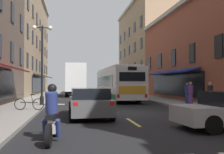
# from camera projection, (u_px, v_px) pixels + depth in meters

# --- Properties ---
(ground_plane) EXTENTS (34.80, 80.00, 0.10)m
(ground_plane) POSITION_uv_depth(u_px,v_px,m) (118.00, 114.00, 14.62)
(ground_plane) COLOR black
(lane_centre_dashes) EXTENTS (0.14, 73.90, 0.01)m
(lane_centre_dashes) POSITION_uv_depth(u_px,v_px,m) (119.00, 113.00, 14.37)
(lane_centre_dashes) COLOR #DBCC4C
(lane_centre_dashes) RESTS_ON ground
(sidewalk_left) EXTENTS (3.00, 80.00, 0.14)m
(sidewalk_left) POSITION_uv_depth(u_px,v_px,m) (8.00, 114.00, 13.71)
(sidewalk_left) COLOR gray
(sidewalk_left) RESTS_ON ground
(sidewalk_right) EXTENTS (3.00, 80.00, 0.14)m
(sidewalk_right) POSITION_uv_depth(u_px,v_px,m) (216.00, 110.00, 15.53)
(sidewalk_right) COLOR gray
(sidewalk_right) RESTS_ON ground
(transit_bus) EXTENTS (2.80, 12.45, 3.16)m
(transit_bus) POSITION_uv_depth(u_px,v_px,m) (117.00, 83.00, 26.04)
(transit_bus) COLOR silver
(transit_bus) RESTS_ON ground
(box_truck) EXTENTS (2.53, 6.69, 4.02)m
(box_truck) POSITION_uv_depth(u_px,v_px,m) (76.00, 80.00, 32.67)
(box_truck) COLOR white
(box_truck) RESTS_ON ground
(sedan_near) EXTENTS (2.03, 4.71, 1.33)m
(sedan_near) POSITION_uv_depth(u_px,v_px,m) (74.00, 89.00, 41.27)
(sedan_near) COLOR navy
(sedan_near) RESTS_ON ground
(sedan_far) EXTENTS (2.05, 4.72, 1.43)m
(sedan_far) POSITION_uv_depth(u_px,v_px,m) (89.00, 102.00, 12.91)
(sedan_far) COLOR #515154
(sedan_far) RESTS_ON ground
(motorcycle_rider) EXTENTS (0.62, 2.07, 1.66)m
(motorcycle_rider) POSITION_uv_depth(u_px,v_px,m) (52.00, 117.00, 7.43)
(motorcycle_rider) COLOR black
(motorcycle_rider) RESTS_ON ground
(bicycle_near) EXTENTS (1.70, 0.49, 0.91)m
(bicycle_near) POSITION_uv_depth(u_px,v_px,m) (29.00, 104.00, 14.93)
(bicycle_near) COLOR black
(bicycle_near) RESTS_ON sidewalk_left
(pedestrian_mid) EXTENTS (0.36, 0.36, 1.62)m
(pedestrian_mid) POSITION_uv_depth(u_px,v_px,m) (210.00, 94.00, 16.73)
(pedestrian_mid) COLOR #4C4C51
(pedestrian_mid) RESTS_ON sidewalk_right
(pedestrian_far) EXTENTS (0.36, 0.36, 1.63)m
(pedestrian_far) POSITION_uv_depth(u_px,v_px,m) (191.00, 93.00, 18.23)
(pedestrian_far) COLOR #66387F
(pedestrian_far) RESTS_ON sidewalk_right
(pedestrian_rear) EXTENTS (0.36, 0.36, 1.58)m
(pedestrian_rear) POSITION_uv_depth(u_px,v_px,m) (187.00, 93.00, 19.74)
(pedestrian_rear) COLOR navy
(pedestrian_rear) RESTS_ON sidewalk_right
(street_lamp_twin) EXTENTS (1.42, 0.32, 5.67)m
(street_lamp_twin) POSITION_uv_depth(u_px,v_px,m) (42.00, 61.00, 18.59)
(street_lamp_twin) COLOR black
(street_lamp_twin) RESTS_ON sidewalk_left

